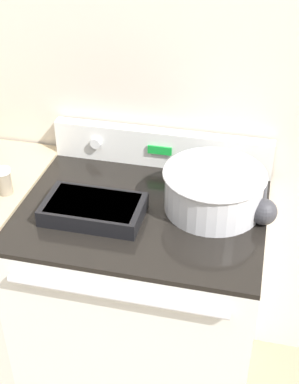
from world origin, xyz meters
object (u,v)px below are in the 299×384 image
mixing_bowl (214,188)px  ladle (264,211)px  spice_jar_white_cap (4,181)px  casserole_dish (94,208)px

mixing_bowl → ladle: (0.17, -0.04, -0.04)m
mixing_bowl → ladle: size_ratio=1.18×
mixing_bowl → ladle: bearing=-11.8°
mixing_bowl → spice_jar_white_cap: 0.71m
spice_jar_white_cap → casserole_dish: bearing=-7.8°
ladle → spice_jar_white_cap: 0.87m
mixing_bowl → spice_jar_white_cap: mixing_bowl is taller
casserole_dish → spice_jar_white_cap: 0.34m
mixing_bowl → casserole_dish: size_ratio=1.05×
ladle → casserole_dish: bearing=-169.5°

